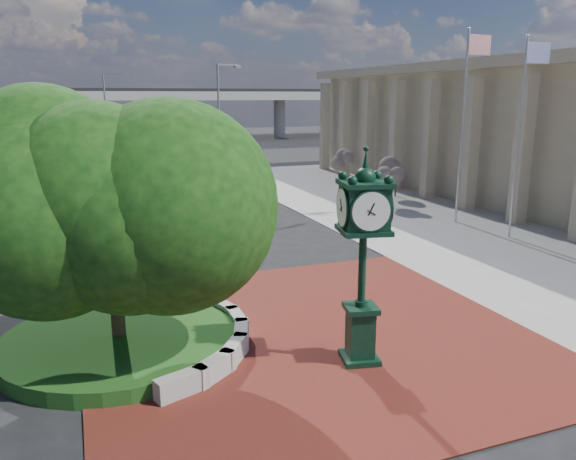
% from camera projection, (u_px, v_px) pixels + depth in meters
% --- Properties ---
extents(ground, '(200.00, 200.00, 0.00)m').
position_uv_depth(ground, '(296.00, 322.00, 16.58)').
color(ground, black).
rests_on(ground, ground).
extents(plaza, '(12.00, 12.00, 0.04)m').
position_uv_depth(plaza, '(309.00, 334.00, 15.67)').
color(plaza, maroon).
rests_on(plaza, ground).
extents(sidewalk, '(20.00, 50.00, 0.04)m').
position_uv_depth(sidewalk, '(496.00, 216.00, 31.20)').
color(sidewalk, '#9E9B93').
rests_on(sidewalk, ground).
extents(planter_wall, '(2.96, 6.77, 0.54)m').
position_uv_depth(planter_wall, '(205.00, 326.00, 15.58)').
color(planter_wall, '#9E9B93').
rests_on(planter_wall, ground).
extents(grass_bed, '(6.10, 6.10, 0.40)m').
position_uv_depth(grass_bed, '(120.00, 341.00, 14.80)').
color(grass_bed, '#144718').
rests_on(grass_bed, ground).
extents(overpass, '(90.00, 12.00, 7.50)m').
position_uv_depth(overpass, '(111.00, 96.00, 78.59)').
color(overpass, '#9E9B93').
rests_on(overpass, ground).
extents(tree_planter, '(5.20, 5.20, 6.33)m').
position_uv_depth(tree_planter, '(110.00, 210.00, 13.98)').
color(tree_planter, '#38281C').
rests_on(tree_planter, ground).
extents(tree_street, '(4.40, 4.40, 5.45)m').
position_uv_depth(tree_street, '(108.00, 157.00, 30.80)').
color(tree_street, '#38281C').
rests_on(tree_street, ground).
extents(post_clock, '(1.27, 1.27, 5.30)m').
position_uv_depth(post_clock, '(363.00, 250.00, 13.42)').
color(post_clock, black).
rests_on(post_clock, ground).
extents(parked_car, '(2.82, 4.92, 1.58)m').
position_uv_depth(parked_car, '(146.00, 164.00, 48.35)').
color(parked_car, '#5A0C12').
rests_on(parked_car, ground).
extents(flagpole_a, '(1.53, 0.17, 9.78)m').
position_uv_depth(flagpole_a, '(462.00, 126.00, 28.45)').
color(flagpole_a, silver).
rests_on(flagpole_a, ground).
extents(flagpole_b, '(1.43, 0.16, 9.10)m').
position_uv_depth(flagpole_b, '(518.00, 138.00, 25.28)').
color(flagpole_b, silver).
rests_on(flagpole_b, ground).
extents(street_lamp_near, '(1.88, 0.77, 8.63)m').
position_uv_depth(street_lamp_near, '(222.00, 117.00, 38.73)').
color(street_lamp_near, slate).
rests_on(street_lamp_near, ground).
extents(street_lamp_far, '(1.89, 0.49, 8.46)m').
position_uv_depth(street_lamp_far, '(108.00, 114.00, 49.60)').
color(street_lamp_far, slate).
rests_on(street_lamp_far, ground).
extents(shrub_near, '(1.20, 1.20, 2.20)m').
position_uv_depth(shrub_near, '(387.00, 180.00, 33.60)').
color(shrub_near, '#38281C').
rests_on(shrub_near, ground).
extents(shrub_mid, '(1.20, 1.20, 2.20)m').
position_uv_depth(shrub_mid, '(396.00, 173.00, 36.80)').
color(shrub_mid, '#38281C').
rests_on(shrub_mid, ground).
extents(shrub_far, '(1.20, 1.20, 2.20)m').
position_uv_depth(shrub_far, '(342.00, 164.00, 41.66)').
color(shrub_far, '#38281C').
rests_on(shrub_far, ground).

